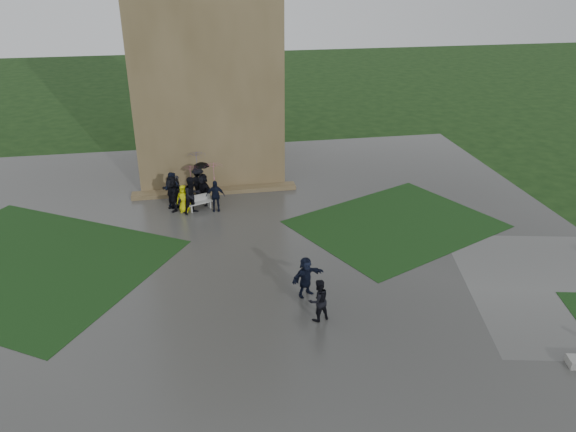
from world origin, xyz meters
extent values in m
plane|color=black|center=(0.00, 0.00, 0.00)|extent=(120.00, 120.00, 0.00)
cube|color=#383835|center=(0.00, 2.00, 0.01)|extent=(34.00, 34.00, 0.02)
cube|color=black|center=(-8.50, 4.00, 0.03)|extent=(14.10, 13.46, 0.01)
cube|color=black|center=(8.50, 5.00, 0.03)|extent=(11.12, 10.15, 0.01)
cube|color=brown|center=(0.00, 15.00, 9.00)|extent=(8.00, 8.00, 18.00)
cube|color=brown|center=(0.00, 10.60, 0.13)|extent=(9.00, 0.80, 0.22)
cube|color=#B7B7B2|center=(-0.89, 8.46, 0.40)|extent=(1.36, 0.83, 0.05)
cube|color=#B7B7B2|center=(-1.38, 8.28, 0.20)|extent=(0.19, 0.35, 0.37)
cube|color=#B7B7B2|center=(-0.40, 8.65, 0.20)|extent=(0.19, 0.35, 0.37)
cube|color=#B7B7B2|center=(-0.96, 8.64, 0.60)|extent=(1.24, 0.51, 0.35)
imported|color=black|center=(-0.67, 9.10, 0.87)|extent=(1.37, 1.63, 1.71)
imported|color=black|center=(-0.72, 9.57, 0.74)|extent=(0.71, 0.95, 1.44)
imported|color=black|center=(-0.89, 9.95, 0.90)|extent=(1.01, 1.28, 1.76)
imported|color=#3F3E43|center=(-2.02, 9.58, 0.78)|extent=(0.73, 0.99, 1.52)
imported|color=black|center=(-2.26, 9.12, 0.97)|extent=(1.04, 0.80, 1.89)
imported|color=black|center=(-2.27, 8.63, 0.94)|extent=(1.10, 1.81, 1.84)
imported|color=#D5D80C|center=(-1.69, 8.31, 0.75)|extent=(0.78, 0.59, 1.45)
imported|color=black|center=(-1.25, 8.08, 0.99)|extent=(1.09, 0.95, 1.95)
imported|color=black|center=(-0.09, 8.18, 0.84)|extent=(0.99, 0.61, 1.64)
imported|color=#D2568C|center=(-0.09, 8.18, 2.15)|extent=(1.00, 1.00, 0.92)
imported|color=#3B3188|center=(-0.89, 9.95, 2.19)|extent=(1.02, 1.02, 0.93)
imported|color=black|center=(-0.67, 9.10, 2.03)|extent=(0.79, 0.79, 0.70)
imported|color=#D2568C|center=(-1.25, 8.08, 2.15)|extent=(0.92, 0.92, 0.85)
imported|color=black|center=(2.85, -0.37, 0.83)|extent=(1.59, 1.21, 1.63)
imported|color=black|center=(2.97, -2.03, 0.83)|extent=(0.90, 0.68, 1.63)
camera|label=1|loc=(-1.05, -18.40, 12.02)|focal=35.00mm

